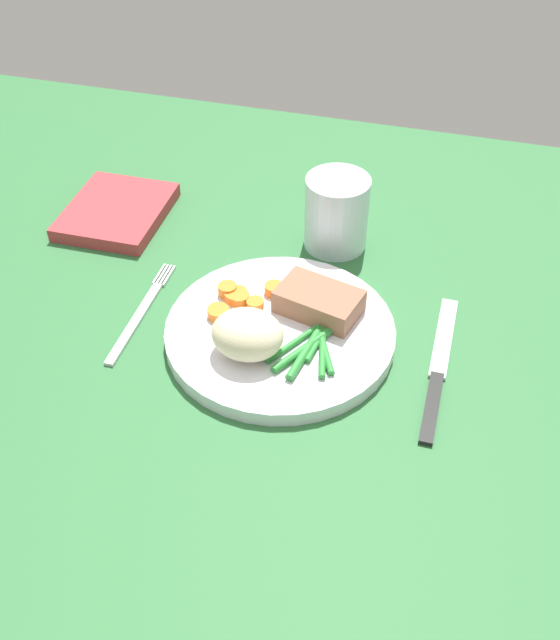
{
  "coord_description": "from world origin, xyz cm",
  "views": [
    {
      "loc": [
        17.5,
        -58.85,
        56.7
      ],
      "look_at": [
        2.1,
        -3.55,
        4.6
      ],
      "focal_mm": 42.89,
      "sensor_mm": 36.0,
      "label": 1
    }
  ],
  "objects_px": {
    "napkin": "(117,212)",
    "meat_portion": "(319,300)",
    "fork": "(141,312)",
    "water_glass": "(336,217)",
    "dinner_plate": "(280,333)",
    "knife": "(438,370)"
  },
  "relations": [
    {
      "from": "napkin",
      "to": "water_glass",
      "type": "bearing_deg",
      "value": 4.03
    },
    {
      "from": "meat_portion",
      "to": "napkin",
      "type": "bearing_deg",
      "value": 157.28
    },
    {
      "from": "knife",
      "to": "water_glass",
      "type": "height_order",
      "value": "water_glass"
    },
    {
      "from": "dinner_plate",
      "to": "meat_portion",
      "type": "xyz_separation_m",
      "value": [
        0.03,
        0.04,
        0.02
      ]
    },
    {
      "from": "knife",
      "to": "napkin",
      "type": "distance_m",
      "value": 0.45
    },
    {
      "from": "napkin",
      "to": "meat_portion",
      "type": "bearing_deg",
      "value": -22.72
    },
    {
      "from": "dinner_plate",
      "to": "water_glass",
      "type": "relative_size",
      "value": 2.68
    },
    {
      "from": "dinner_plate",
      "to": "water_glass",
      "type": "height_order",
      "value": "water_glass"
    },
    {
      "from": "meat_portion",
      "to": "water_glass",
      "type": "relative_size",
      "value": 0.96
    },
    {
      "from": "knife",
      "to": "napkin",
      "type": "xyz_separation_m",
      "value": [
        -0.42,
        0.16,
        0.01
      ]
    },
    {
      "from": "meat_portion",
      "to": "fork",
      "type": "xyz_separation_m",
      "value": [
        -0.19,
        -0.04,
        -0.03
      ]
    },
    {
      "from": "dinner_plate",
      "to": "knife",
      "type": "distance_m",
      "value": 0.16
    },
    {
      "from": "dinner_plate",
      "to": "meat_portion",
      "type": "relative_size",
      "value": 2.8
    },
    {
      "from": "fork",
      "to": "water_glass",
      "type": "bearing_deg",
      "value": 45.67
    },
    {
      "from": "knife",
      "to": "napkin",
      "type": "bearing_deg",
      "value": 160.04
    },
    {
      "from": "fork",
      "to": "knife",
      "type": "height_order",
      "value": "knife"
    },
    {
      "from": "fork",
      "to": "napkin",
      "type": "relative_size",
      "value": 1.2
    },
    {
      "from": "meat_portion",
      "to": "napkin",
      "type": "height_order",
      "value": "meat_portion"
    },
    {
      "from": "meat_portion",
      "to": "knife",
      "type": "distance_m",
      "value": 0.14
    },
    {
      "from": "fork",
      "to": "knife",
      "type": "xyz_separation_m",
      "value": [
        0.32,
        -0.0,
        -0.0
      ]
    },
    {
      "from": "water_glass",
      "to": "dinner_plate",
      "type": "bearing_deg",
      "value": -96.09
    },
    {
      "from": "dinner_plate",
      "to": "water_glass",
      "type": "distance_m",
      "value": 0.18
    }
  ]
}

